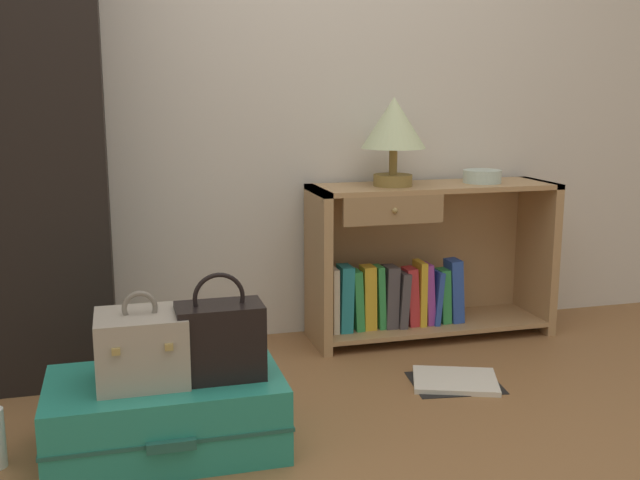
{
  "coord_description": "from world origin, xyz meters",
  "views": [
    {
      "loc": [
        -0.58,
        -1.81,
        1.11
      ],
      "look_at": [
        0.15,
        0.89,
        0.55
      ],
      "focal_mm": 41.98,
      "sensor_mm": 36.0,
      "label": 1
    }
  ],
  "objects_px": {
    "bookshelf": "(420,265)",
    "table_lamp": "(394,127)",
    "handbag": "(220,339)",
    "train_case": "(142,347)",
    "bowl": "(482,176)",
    "suitcase_large": "(166,414)",
    "open_book_on_floor": "(455,381)"
  },
  "relations": [
    {
      "from": "suitcase_large",
      "to": "table_lamp",
      "type": "bearing_deg",
      "value": 37.97
    },
    {
      "from": "table_lamp",
      "to": "handbag",
      "type": "bearing_deg",
      "value": -135.77
    },
    {
      "from": "bowl",
      "to": "handbag",
      "type": "distance_m",
      "value": 1.61
    },
    {
      "from": "bookshelf",
      "to": "table_lamp",
      "type": "relative_size",
      "value": 2.9
    },
    {
      "from": "handbag",
      "to": "open_book_on_floor",
      "type": "relative_size",
      "value": 0.86
    },
    {
      "from": "table_lamp",
      "to": "bowl",
      "type": "height_order",
      "value": "table_lamp"
    },
    {
      "from": "handbag",
      "to": "open_book_on_floor",
      "type": "distance_m",
      "value": 1.05
    },
    {
      "from": "bookshelf",
      "to": "handbag",
      "type": "distance_m",
      "value": 1.35
    },
    {
      "from": "bookshelf",
      "to": "bowl",
      "type": "distance_m",
      "value": 0.49
    },
    {
      "from": "bookshelf",
      "to": "train_case",
      "type": "bearing_deg",
      "value": -146.0
    },
    {
      "from": "handbag",
      "to": "train_case",
      "type": "bearing_deg",
      "value": 173.79
    },
    {
      "from": "bookshelf",
      "to": "handbag",
      "type": "height_order",
      "value": "bookshelf"
    },
    {
      "from": "bookshelf",
      "to": "table_lamp",
      "type": "distance_m",
      "value": 0.64
    },
    {
      "from": "suitcase_large",
      "to": "handbag",
      "type": "distance_m",
      "value": 0.3
    },
    {
      "from": "table_lamp",
      "to": "suitcase_large",
      "type": "bearing_deg",
      "value": -142.03
    },
    {
      "from": "table_lamp",
      "to": "handbag",
      "type": "xyz_separation_m",
      "value": [
        -0.88,
        -0.86,
        -0.59
      ]
    },
    {
      "from": "bowl",
      "to": "train_case",
      "type": "xyz_separation_m",
      "value": [
        -1.55,
        -0.83,
        -0.38
      ]
    },
    {
      "from": "handbag",
      "to": "bookshelf",
      "type": "bearing_deg",
      "value": 40.46
    },
    {
      "from": "bookshelf",
      "to": "suitcase_large",
      "type": "bearing_deg",
      "value": -144.98
    },
    {
      "from": "bookshelf",
      "to": "table_lamp",
      "type": "height_order",
      "value": "table_lamp"
    },
    {
      "from": "bookshelf",
      "to": "handbag",
      "type": "relative_size",
      "value": 3.33
    },
    {
      "from": "table_lamp",
      "to": "handbag",
      "type": "relative_size",
      "value": 1.15
    },
    {
      "from": "suitcase_large",
      "to": "train_case",
      "type": "xyz_separation_m",
      "value": [
        -0.06,
        -0.01,
        0.23
      ]
    },
    {
      "from": "bowl",
      "to": "train_case",
      "type": "height_order",
      "value": "bowl"
    },
    {
      "from": "bowl",
      "to": "suitcase_large",
      "type": "xyz_separation_m",
      "value": [
        -1.48,
        -0.82,
        -0.61
      ]
    },
    {
      "from": "handbag",
      "to": "open_book_on_floor",
      "type": "height_order",
      "value": "handbag"
    },
    {
      "from": "bookshelf",
      "to": "train_case",
      "type": "relative_size",
      "value": 3.87
    },
    {
      "from": "bowl",
      "to": "suitcase_large",
      "type": "height_order",
      "value": "bowl"
    },
    {
      "from": "bowl",
      "to": "open_book_on_floor",
      "type": "bearing_deg",
      "value": -123.41
    },
    {
      "from": "bowl",
      "to": "open_book_on_floor",
      "type": "height_order",
      "value": "bowl"
    },
    {
      "from": "table_lamp",
      "to": "bowl",
      "type": "xyz_separation_m",
      "value": [
        0.43,
        0.0,
        -0.22
      ]
    },
    {
      "from": "train_case",
      "to": "bowl",
      "type": "bearing_deg",
      "value": 28.35
    }
  ]
}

